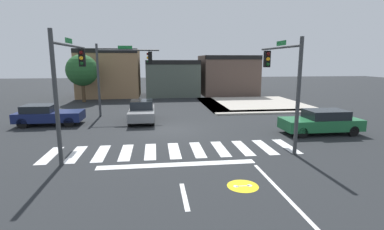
# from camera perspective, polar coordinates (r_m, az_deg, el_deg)

# --- Properties ---
(ground_plane) EXTENTS (120.00, 120.00, 0.00)m
(ground_plane) POSITION_cam_1_polar(r_m,az_deg,el_deg) (18.92, -4.42, -2.87)
(ground_plane) COLOR #232628
(crosswalk_near) EXTENTS (12.28, 2.63, 0.01)m
(crosswalk_near) POSITION_cam_1_polar(r_m,az_deg,el_deg) (14.58, -3.50, -6.95)
(crosswalk_near) COLOR silver
(crosswalk_near) RESTS_ON ground_plane
(bike_detector_marking) EXTENTS (1.13, 1.13, 0.01)m
(bike_detector_marking) POSITION_cam_1_polar(r_m,az_deg,el_deg) (10.81, 9.92, -13.54)
(bike_detector_marking) COLOR yellow
(bike_detector_marking) RESTS_ON ground_plane
(curb_corner_northeast) EXTENTS (10.00, 10.60, 0.15)m
(curb_corner_northeast) POSITION_cam_1_polar(r_m,az_deg,el_deg) (29.65, 11.23, 2.01)
(curb_corner_northeast) COLOR #B2AA9E
(curb_corner_northeast) RESTS_ON ground_plane
(storefront_row) EXTENTS (22.09, 6.64, 5.76)m
(storefront_row) POSITION_cam_1_polar(r_m,az_deg,el_deg) (37.52, -4.25, 7.81)
(storefront_row) COLOR #93704C
(storefront_row) RESTS_ON ground_plane
(traffic_signal_northwest) EXTENTS (4.88, 0.32, 5.69)m
(traffic_signal_northwest) POSITION_cam_1_polar(r_m,az_deg,el_deg) (23.87, -13.70, 9.13)
(traffic_signal_northwest) COLOR #383A3D
(traffic_signal_northwest) RESTS_ON ground_plane
(traffic_signal_southwest) EXTENTS (0.32, 5.68, 5.66)m
(traffic_signal_southwest) POSITION_cam_1_polar(r_m,az_deg,el_deg) (15.21, -22.94, 7.87)
(traffic_signal_southwest) COLOR #383A3D
(traffic_signal_southwest) RESTS_ON ground_plane
(traffic_signal_southeast) EXTENTS (0.32, 4.89, 5.46)m
(traffic_signal_southeast) POSITION_cam_1_polar(r_m,az_deg,el_deg) (15.80, 17.31, 7.96)
(traffic_signal_southeast) COLOR #383A3D
(traffic_signal_southeast) RESTS_ON ground_plane
(car_green) EXTENTS (4.69, 1.89, 1.46)m
(car_green) POSITION_cam_1_polar(r_m,az_deg,el_deg) (19.36, 24.07, -1.21)
(car_green) COLOR #1E6638
(car_green) RESTS_ON ground_plane
(car_navy) EXTENTS (4.34, 1.93, 1.42)m
(car_navy) POSITION_cam_1_polar(r_m,az_deg,el_deg) (22.40, -26.44, 0.06)
(car_navy) COLOR #141E4C
(car_navy) RESTS_ON ground_plane
(car_gray) EXTENTS (1.80, 4.29, 1.54)m
(car_gray) POSITION_cam_1_polar(r_m,az_deg,el_deg) (21.56, -9.79, 0.75)
(car_gray) COLOR slate
(car_gray) RESTS_ON ground_plane
(roadside_tree) EXTENTS (3.32, 3.32, 5.06)m
(roadside_tree) POSITION_cam_1_polar(r_m,az_deg,el_deg) (33.28, -20.74, 8.17)
(roadside_tree) COLOR #4C3823
(roadside_tree) RESTS_ON ground_plane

